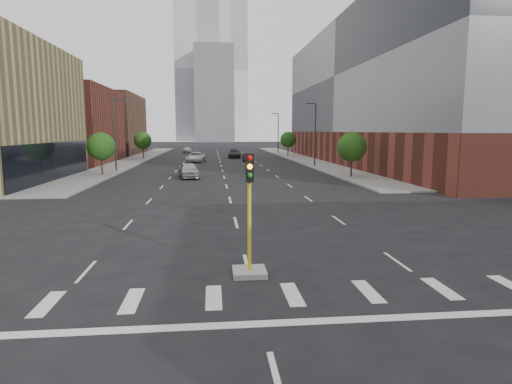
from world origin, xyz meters
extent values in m
cube|color=gray|center=(-15.00, 74.00, 0.07)|extent=(5.00, 92.00, 0.15)
cube|color=gray|center=(15.00, 74.00, 0.07)|extent=(5.00, 92.00, 0.15)
cube|color=brown|center=(-27.50, 66.00, 6.00)|extent=(20.00, 22.00, 12.00)
cube|color=brown|center=(-27.50, 92.00, 6.50)|extent=(20.00, 24.00, 13.00)
cube|color=brown|center=(29.50, 60.00, 2.50)|extent=(24.00, 70.00, 5.00)
cube|color=slate|center=(29.50, 60.00, 13.50)|extent=(24.00, 70.00, 17.00)
cube|color=#B2B7BC|center=(-8.00, 220.00, 35.00)|extent=(22.00, 22.00, 70.00)
cube|color=#B2B7BC|center=(10.00, 260.00, 40.00)|extent=(20.00, 20.00, 80.00)
cube|color=slate|center=(0.00, 200.00, 22.00)|extent=(18.00, 18.00, 44.00)
cube|color=#999993|center=(0.00, 9.00, 0.10)|extent=(1.20, 1.20, 0.20)
cylinder|color=gold|center=(0.00, 9.00, 1.80)|extent=(0.14, 0.14, 3.20)
cube|color=black|center=(0.00, 8.82, 3.90)|extent=(0.28, 0.18, 1.00)
sphere|color=red|center=(0.00, 8.72, 4.25)|extent=(0.18, 0.18, 0.18)
sphere|color=orange|center=(0.00, 8.72, 3.95)|extent=(0.18, 0.18, 0.18)
sphere|color=#0C7F19|center=(0.00, 8.72, 3.65)|extent=(0.18, 0.18, 0.18)
cylinder|color=#2D2D30|center=(13.50, 55.00, 4.50)|extent=(0.20, 0.20, 9.00)
cube|color=#2D2D30|center=(12.70, 55.00, 9.00)|extent=(1.40, 0.22, 0.15)
cylinder|color=#2D2D30|center=(13.50, 90.00, 4.50)|extent=(0.20, 0.20, 9.00)
cube|color=#2D2D30|center=(12.70, 90.00, 9.00)|extent=(1.40, 0.22, 0.15)
cylinder|color=#2D2D30|center=(-13.50, 50.00, 4.50)|extent=(0.20, 0.20, 9.00)
cube|color=#2D2D30|center=(-12.70, 50.00, 9.00)|extent=(1.40, 0.22, 0.15)
cylinder|color=#382619|center=(-14.00, 45.00, 1.02)|extent=(0.20, 0.20, 1.75)
sphere|color=#1F4412|center=(-14.00, 45.00, 3.40)|extent=(3.20, 3.20, 3.20)
cylinder|color=#382619|center=(-14.00, 75.00, 1.02)|extent=(0.20, 0.20, 1.75)
sphere|color=#1F4412|center=(-14.00, 75.00, 3.40)|extent=(3.20, 3.20, 3.20)
cylinder|color=#382619|center=(14.00, 40.00, 1.02)|extent=(0.20, 0.20, 1.75)
sphere|color=#1F4412|center=(14.00, 40.00, 3.40)|extent=(3.20, 3.20, 3.20)
cylinder|color=#382619|center=(14.00, 80.00, 1.02)|extent=(0.20, 0.20, 1.75)
sphere|color=#1F4412|center=(14.00, 80.00, 3.40)|extent=(3.20, 3.20, 3.20)
imported|color=#A7A6AA|center=(-3.91, 41.69, 0.86)|extent=(2.75, 5.29, 1.72)
imported|color=black|center=(4.59, 66.63, 0.66)|extent=(1.45, 4.03, 1.32)
imported|color=white|center=(-4.04, 66.52, 0.80)|extent=(3.31, 6.05, 1.61)
imported|color=black|center=(2.94, 76.57, 0.84)|extent=(2.57, 5.86, 1.68)
imported|color=silver|center=(-7.16, 96.88, 0.72)|extent=(2.19, 4.40, 1.44)
camera|label=1|loc=(-1.28, -5.84, 5.17)|focal=30.00mm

